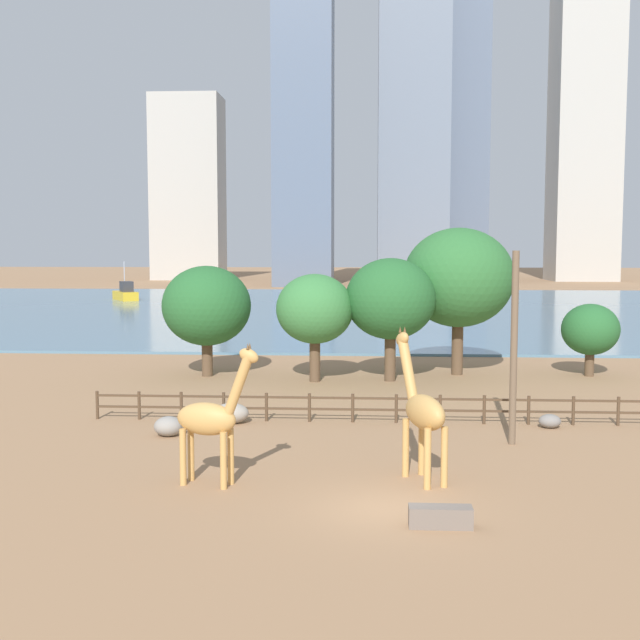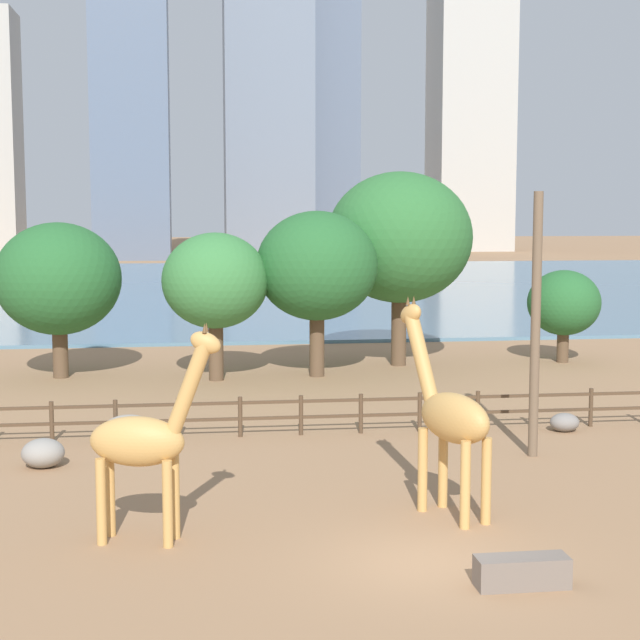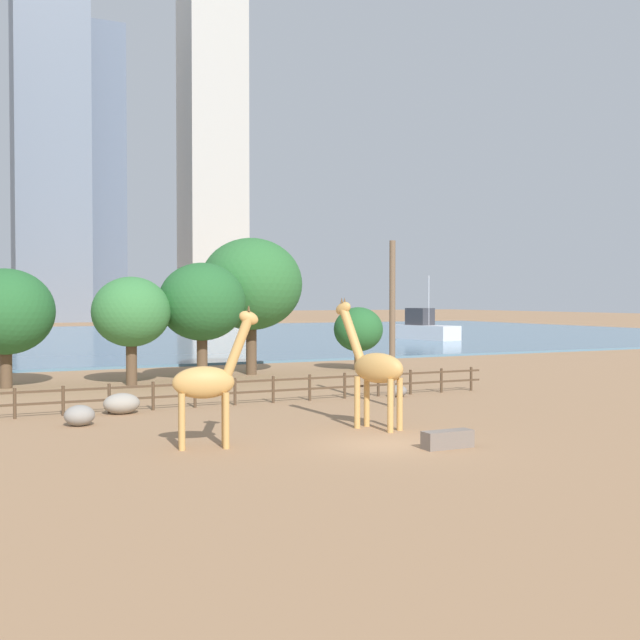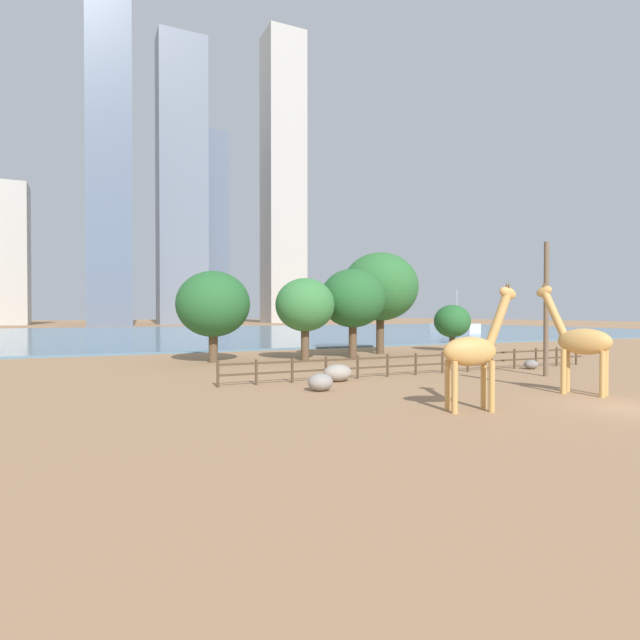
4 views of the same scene
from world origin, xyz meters
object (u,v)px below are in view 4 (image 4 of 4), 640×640
Objects in this scene: giraffe_companion at (580,341)px; utility_pole at (546,309)px; giraffe_tall at (474,351)px; tree_left_large at (305,305)px; boulder_near_fence at (338,373)px; tree_right_tall at (353,299)px; boulder_by_pole at (531,364)px; tree_right_small at (380,287)px; boat_ferry at (454,326)px; tree_center_broad at (452,321)px; boulder_small at (320,382)px; tree_left_small at (213,304)px.

giraffe_companion is 6.73m from utility_pole.
tree_left_large is at bearing 98.42° from giraffe_tall.
tree_right_tall is at bearing 57.96° from boulder_near_fence.
boulder_by_pole is at bearing 49.12° from giraffe_tall.
giraffe_tall is 3.03× the size of boulder_near_fence.
boulder_near_fence is 0.25× the size of tree_left_large.
giraffe_companion is 23.44m from tree_right_small.
tree_left_large is (-4.97, 19.78, 1.86)m from giraffe_companion.
tree_right_small reaches higher than giraffe_tall.
boat_ferry is (33.32, 47.76, -2.43)m from utility_pole.
boulder_by_pole is at bearing -61.00° from giraffe_companion.
tree_center_broad is at bearing -51.82° from boat_ferry.
giraffe_companion is at bearing 22.03° from giraffe_tall.
giraffe_tall is 16.19m from boulder_by_pole.
boulder_by_pole is at bearing 8.63° from boulder_small.
giraffe_companion is 11.89m from boulder_small.
boulder_near_fence is (-7.99, 8.35, -1.94)m from giraffe_companion.
giraffe_tall is at bearing -114.22° from tree_right_small.
boulder_small reaches higher than boulder_by_pole.
tree_right_tall is at bearing -60.76° from boat_ferry.
giraffe_tall is 20.96m from tree_left_large.
boulder_near_fence is at bearing 109.92° from giraffe_tall.
boulder_small is 15.45m from tree_left_large.
boulder_near_fence is 0.24× the size of tree_left_small.
tree_left_small reaches higher than boulder_small.
tree_right_small is (-2.44, 14.62, 5.70)m from boulder_by_pole.
giraffe_tall is 30.24m from tree_center_broad.
boulder_by_pole is at bearing -80.52° from tree_right_small.
tree_right_tall reaches higher than boulder_small.
boat_ferry reaches higher than boulder_by_pole.
giraffe_companion is (7.04, 0.98, 0.15)m from giraffe_tall.
tree_left_large is (-8.93, 14.55, 0.37)m from utility_pole.
boulder_by_pole is 16.52m from boulder_small.
tree_left_small reaches higher than giraffe_tall.
tree_center_broad reaches higher than boulder_by_pole.
boulder_by_pole is at bearing -46.49° from boat_ferry.
giraffe_companion is 0.56× the size of tree_right_small.
boulder_near_fence is 0.36× the size of tree_center_broad.
tree_left_small is 0.75× the size of tree_right_small.
boat_ferry is (47.48, 47.22, 1.05)m from boulder_small.
tree_left_large is at bearing -12.98° from tree_left_small.
boulder_small is 27.83m from tree_center_broad.
tree_right_small reaches higher than tree_right_tall.
tree_right_small reaches higher than boulder_by_pole.
boulder_by_pole is at bearing -46.12° from tree_left_large.
boat_ferry is at bearing 55.10° from utility_pole.
tree_right_small is at bearing 19.58° from tree_left_large.
tree_center_broad is at bearing 36.11° from boulder_near_fence.
tree_right_tall is (4.43, 0.46, 0.58)m from tree_left_large.
boulder_small is 0.27× the size of tree_center_broad.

